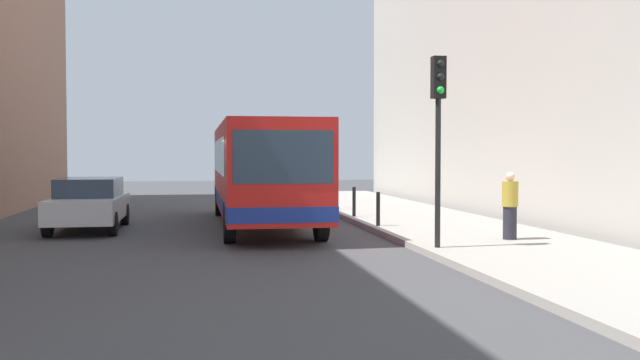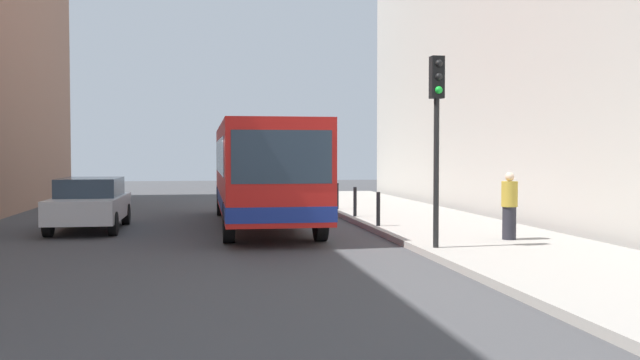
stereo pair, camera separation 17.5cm
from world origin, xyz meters
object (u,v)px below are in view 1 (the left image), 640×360
Objects in this scene: bollard_near at (378,209)px; bollard_far at (336,196)px; traffic_light at (438,115)px; bus at (261,169)px; pedestrian_near_signal at (510,206)px; bollard_mid at (354,202)px; car_beside_bus at (89,203)px.

bollard_near and bollard_far have the same top height.
traffic_light reaches higher than bollard_near.
bollard_near is 6.08m from bollard_far.
bollard_far is (3.09, 3.99, -1.10)m from bus.
bus is 3.89m from bollard_near.
bollard_near is at bearing 35.72° from pedestrian_near_signal.
bollard_far is at bearing 16.41° from pedestrian_near_signal.
bollard_mid is at bearing 90.75° from traffic_light.
bollard_near is 3.04m from bollard_mid.
bus is 2.69× the size of traffic_light.
bus reaches higher than bollard_near.
bollard_near is at bearing 146.16° from bus.
bus is at bearing -162.82° from bollard_mid.
traffic_light reaches higher than pedestrian_near_signal.
traffic_light is 8.04m from bollard_mid.
bollard_mid is at bearing 22.15° from pedestrian_near_signal.
traffic_light is at bearing -89.25° from bollard_mid.
bollard_far is (0.00, 3.04, 0.00)m from bollard_mid.
traffic_light is (8.10, -6.27, 2.22)m from car_beside_bus.
bus reaches higher than bollard_far.
car_beside_bus is 4.64× the size of bollard_near.
car_beside_bus is 9.16m from bollard_far.
bus is 3.42m from bollard_mid.
bus is 5.17m from bollard_far.
pedestrian_near_signal is at bearing 26.64° from traffic_light.
bollard_far is 0.60× the size of pedestrian_near_signal.
pedestrian_near_signal reaches higher than bollard_mid.
pedestrian_near_signal is at bearing -57.43° from bollard_near.
bollard_mid is at bearing -90.00° from bollard_far.
bus reaches higher than pedestrian_near_signal.
car_beside_bus is 4.64× the size of bollard_far.
bus is 6.95× the size of pedestrian_near_signal.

